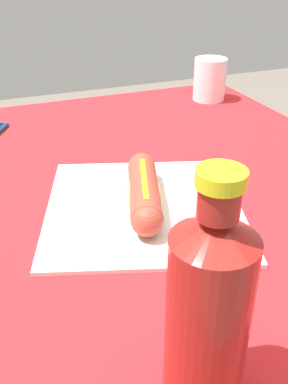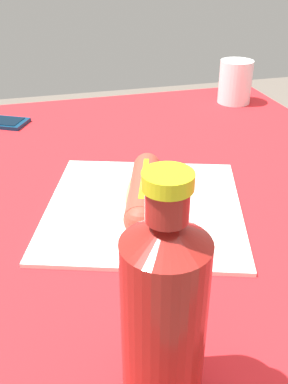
# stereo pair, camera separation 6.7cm
# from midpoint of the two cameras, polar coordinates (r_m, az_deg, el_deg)

# --- Properties ---
(dining_table) EXTENTS (1.01, 0.83, 0.74)m
(dining_table) POSITION_cam_midpoint_polar(r_m,az_deg,el_deg) (0.84, -0.64, -7.77)
(dining_table) COLOR brown
(dining_table) RESTS_ON ground
(paper_wrapper) EXTENTS (0.38, 0.38, 0.01)m
(paper_wrapper) POSITION_cam_midpoint_polar(r_m,az_deg,el_deg) (0.69, -2.81, -2.04)
(paper_wrapper) COLOR silver
(paper_wrapper) RESTS_ON dining_table
(hot_dog) EXTENTS (0.20, 0.10, 0.05)m
(hot_dog) POSITION_cam_midpoint_polar(r_m,az_deg,el_deg) (0.67, -2.86, -0.04)
(hot_dog) COLOR tan
(hot_dog) RESTS_ON paper_wrapper
(soda_bottle) EXTENTS (0.07, 0.07, 0.23)m
(soda_bottle) POSITION_cam_midpoint_polar(r_m,az_deg,el_deg) (0.38, 3.04, -14.89)
(soda_bottle) COLOR maroon
(soda_bottle) RESTS_ON dining_table
(drinking_cup) EXTENTS (0.08, 0.08, 0.11)m
(drinking_cup) POSITION_cam_midpoint_polar(r_m,az_deg,el_deg) (1.18, 6.77, 14.11)
(drinking_cup) COLOR white
(drinking_cup) RESTS_ON dining_table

